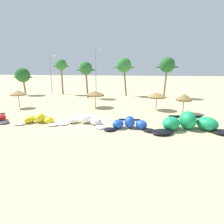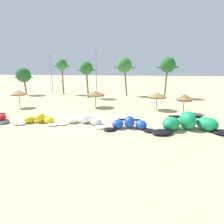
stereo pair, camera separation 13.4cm
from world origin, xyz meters
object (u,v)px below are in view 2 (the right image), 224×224
Objects in this scene: kite_left at (39,120)px; palm_center_left at (124,66)px; palm_leftmost at (23,75)px; palm_left at (62,65)px; beach_umbrella_near_van at (19,93)px; kite_right_of_center at (189,123)px; lamppost_west at (52,73)px; kite_left_of_center at (84,120)px; beach_umbrella_near_palms at (157,95)px; palm_left_of_gap at (86,69)px; beach_umbrella_middle at (95,93)px; palm_center_right at (168,65)px; lamppost_west_center at (97,71)px; beach_umbrella_outermost at (184,97)px; kite_center at (129,124)px.

kite_left is 25.46m from palm_center_left.
palm_leftmost is 0.76× the size of palm_left.
palm_center_left is at bearing 45.91° from beach_umbrella_near_van.
palm_left reaches higher than kite_right_of_center.
kite_left_of_center is at bearing -57.12° from lamppost_west.
beach_umbrella_near_palms is 17.25m from palm_left_of_gap.
palm_left is at bearing 15.20° from palm_leftmost.
beach_umbrella_middle is at bearing -66.01° from palm_left_of_gap.
palm_center_right reaches higher than beach_umbrella_near_palms.
kite_left_of_center is 0.68× the size of lamppost_west.
palm_left is 0.82× the size of lamppost_west_center.
beach_umbrella_outermost is 0.33× the size of palm_left.
beach_umbrella_near_palms reaches higher than kite_left.
palm_left is 1.10× the size of palm_left_of_gap.
palm_center_left is 0.84× the size of lamppost_west_center.
lamppost_west is (-23.66, 14.44, 2.77)m from beach_umbrella_near_palms.
palm_center_right is (12.56, 12.26, 4.45)m from beach_umbrella_middle.
beach_umbrella_near_van is 0.99× the size of beach_umbrella_near_palms.
lamppost_west is (-20.18, 24.11, 4.56)m from kite_center.
lamppost_west_center is (-12.27, 12.92, 3.31)m from beach_umbrella_near_palms.
palm_leftmost is 17.34m from lamppost_west_center.
beach_umbrella_near_van is 16.62m from palm_left.
palm_center_left reaches higher than palm_left.
palm_leftmost is at bearing -157.89° from lamppost_west.
beach_umbrella_near_palms is at bearing -35.37° from palm_left_of_gap.
lamppost_west_center is at bearing 133.52° from beach_umbrella_near_palms.
kite_center is at bearing -131.66° from beach_umbrella_outermost.
kite_center is at bearing -39.79° from palm_leftmost.
lamppost_west_center is at bearing 57.38° from beach_umbrella_near_van.
kite_left_of_center is at bearing -44.82° from palm_leftmost.
kite_left_of_center is 9.44m from beach_umbrella_middle.
kite_left is 16.86m from beach_umbrella_near_palms.
palm_center_right is at bearing 52.39° from kite_left.
lamppost_west_center is (-8.79, 22.59, 5.09)m from kite_center.
palm_center_right is (16.66, 3.05, 0.69)m from palm_left_of_gap.
palm_left is at bearing 126.08° from kite_center.
kite_left is at bearing -146.72° from beach_umbrella_near_palms.
palm_left is at bearing -1.55° from lamppost_west.
beach_umbrella_near_van is 0.28× the size of lamppost_west_center.
palm_leftmost is at bearing -164.80° from palm_left.
lamppost_west reaches higher than beach_umbrella_near_van.
beach_umbrella_near_van is 14.32m from palm_left_of_gap.
beach_umbrella_near_van reaches higher than kite_left.
beach_umbrella_near_van is (-12.89, 7.02, 2.04)m from kite_left_of_center.
palm_leftmost is at bearing -174.70° from palm_center_left.
palm_center_left reaches higher than palm_left_of_gap.
kite_left_of_center is 5.32m from kite_center.
beach_umbrella_middle is 0.34× the size of lamppost_west.
kite_right_of_center is 0.95× the size of lamppost_west.
beach_umbrella_outermost is at bearing 82.49° from kite_right_of_center.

